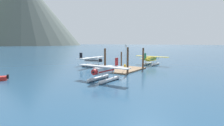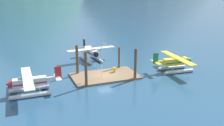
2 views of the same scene
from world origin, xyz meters
name	(u,v)px [view 1 (image 1 of 2)]	position (x,y,z in m)	size (l,w,h in m)	color
ground_plane	(124,70)	(0.00, 0.00, 0.00)	(1200.00, 1200.00, 0.00)	navy
dock_platform	(124,69)	(0.00, 0.00, 0.15)	(11.50, 6.84, 0.30)	brown
piling_near_left	(128,61)	(-4.29, -3.28, 2.91)	(0.45, 0.45, 5.82)	brown
piling_near_right	(143,58)	(4.37, -3.11, 2.73)	(0.46, 0.46, 5.47)	brown
piling_far_left	(105,60)	(-4.18, 2.85, 2.73)	(0.49, 0.49, 5.46)	brown
piling_far_right	(121,60)	(4.07, 3.22, 2.15)	(0.38, 0.38, 4.30)	brown
flagpole	(125,54)	(-0.68, -0.68, 4.10)	(0.95, 0.10, 6.12)	silver
fuel_drum	(125,66)	(2.20, 1.00, 0.74)	(0.62, 0.62, 0.88)	gold
mountain_ridge_centre_peak	(24,11)	(234.39, 439.59, 91.29)	(294.52, 294.52, 182.59)	#4C5651
seaplane_white_bow_centre	(93,61)	(0.74, 10.72, 1.58)	(10.48, 7.97, 3.84)	#B7BABF
seaplane_silver_port_aft	(104,72)	(-12.81, -3.12, 1.58)	(7.98, 10.41, 3.84)	#B7BABF
seaplane_yellow_stbd_aft	(151,60)	(13.33, -1.94, 1.58)	(7.97, 10.47, 3.84)	#B7BABF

